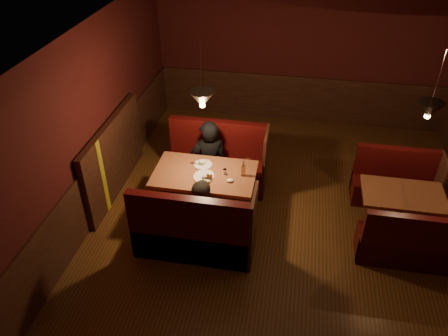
% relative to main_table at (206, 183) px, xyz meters
% --- Properties ---
extents(room, '(6.02, 7.02, 2.92)m').
position_rel_main_table_xyz_m(room, '(0.99, 0.04, 0.41)').
color(room, '#4B2D14').
rests_on(room, ground).
extents(main_table, '(1.54, 0.94, 1.08)m').
position_rel_main_table_xyz_m(main_table, '(0.00, 0.00, 0.00)').
color(main_table, brown).
rests_on(main_table, ground).
extents(main_bench_far, '(1.69, 0.61, 1.16)m').
position_rel_main_table_xyz_m(main_bench_far, '(0.02, 0.87, -0.27)').
color(main_bench_far, '#380708').
rests_on(main_bench_far, ground).
extents(main_bench_near, '(1.69, 0.61, 1.16)m').
position_rel_main_table_xyz_m(main_bench_near, '(0.02, -0.88, -0.27)').
color(main_bench_near, '#380708').
rests_on(main_bench_near, ground).
extents(second_table, '(1.19, 0.76, 0.67)m').
position_rel_main_table_xyz_m(second_table, '(2.94, 0.22, -0.14)').
color(second_table, brown).
rests_on(second_table, ground).
extents(second_bench_far, '(1.32, 0.49, 0.94)m').
position_rel_main_table_xyz_m(second_bench_far, '(2.96, 0.94, -0.34)').
color(second_bench_far, '#380708').
rests_on(second_bench_far, ground).
extents(second_bench_near, '(1.32, 0.49, 0.94)m').
position_rel_main_table_xyz_m(second_bench_near, '(2.96, -0.49, -0.34)').
color(second_bench_near, '#380708').
rests_on(second_bench_near, ground).
extents(diner_a, '(0.72, 0.58, 1.70)m').
position_rel_main_table_xyz_m(diner_a, '(-0.09, 0.64, 0.21)').
color(diner_a, black).
rests_on(diner_a, ground).
extents(diner_b, '(0.80, 0.69, 1.40)m').
position_rel_main_table_xyz_m(diner_b, '(0.10, -0.57, 0.07)').
color(diner_b, '#2C2723').
rests_on(diner_b, ground).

